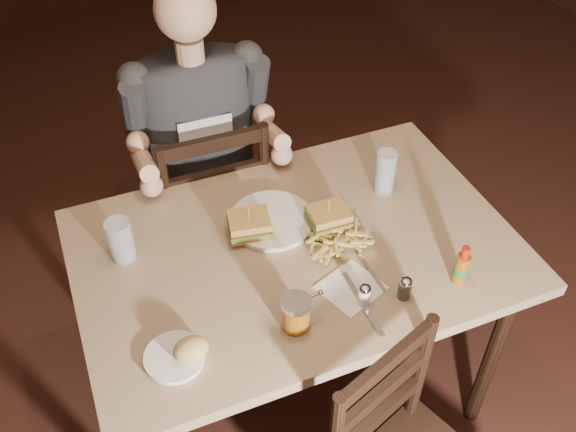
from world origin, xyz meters
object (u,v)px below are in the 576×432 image
main_table (296,264)px  glass_left (121,240)px  diner (199,113)px  chair_far (207,206)px  glass_right (385,172)px  syrup_dispenser (296,313)px  hot_sauce (462,264)px  side_plate (175,358)px  dinner_plate (272,221)px

main_table → glass_left: bearing=157.0°
diner → chair_far: bearing=90.0°
glass_right → syrup_dispenser: size_ratio=1.46×
chair_far → hot_sauce: size_ratio=7.09×
main_table → hot_sauce: (0.34, -0.33, 0.14)m
main_table → chair_far: 0.66m
side_plate → diner: bearing=63.1°
diner → glass_left: 0.55m
dinner_plate → main_table: bearing=-81.3°
glass_right → glass_left: bearing=172.9°
dinner_plate → glass_left: size_ratio=1.86×
hot_sauce → side_plate: 0.80m
main_table → side_plate: side_plate is taller
glass_left → dinner_plate: bearing=-9.3°
main_table → diner: diner is taller
main_table → diner: (-0.06, 0.57, 0.22)m
diner → glass_left: size_ratio=6.54×
chair_far → glass_left: 0.69m
glass_right → diner: bearing=132.0°
diner → side_plate: 0.88m
main_table → hot_sauce: size_ratio=10.39×
dinner_plate → glass_left: (-0.44, 0.07, 0.06)m
diner → dinner_plate: (0.04, -0.45, -0.14)m
diner → glass_left: diner is taller
main_table → syrup_dispenser: bearing=-118.5°
dinner_plate → hot_sauce: 0.57m
chair_far → hot_sauce: chair_far is taller
chair_far → glass_left: bearing=52.6°
hot_sauce → main_table: bearing=135.7°
dinner_plate → side_plate: (-0.43, -0.33, -0.00)m
syrup_dispenser → side_plate: (-0.31, 0.05, -0.04)m
hot_sauce → glass_left: bearing=146.7°
dinner_plate → chair_far: bearing=94.2°
dinner_plate → side_plate: dinner_plate is taller
main_table → diner: 0.61m
glass_left → hot_sauce: bearing=-33.3°
glass_left → glass_right: 0.83m
hot_sauce → syrup_dispenser: 0.48m
side_plate → chair_far: bearing=64.1°
chair_far → diner: diner is taller
dinner_plate → syrup_dispenser: 0.40m
glass_left → side_plate: bearing=-89.4°
side_plate → main_table: bearing=24.4°
diner → main_table: bearing=-77.5°
dinner_plate → syrup_dispenser: (-0.12, -0.37, 0.04)m
dinner_plate → hot_sauce: hot_sauce is taller
dinner_plate → glass_right: bearing=-4.4°
chair_far → side_plate: (-0.40, -0.82, 0.31)m
main_table → side_plate: (-0.45, -0.20, 0.08)m
glass_right → hot_sauce: 0.42m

